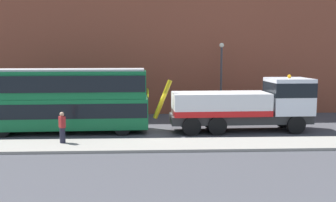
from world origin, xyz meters
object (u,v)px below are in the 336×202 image
Objects in this scene: recovery_tow_truck at (247,104)px; pedestrian_onlooker at (62,128)px; street_lamp at (221,73)px; double_decker_bus at (60,98)px.

recovery_tow_truck is 11.65m from pedestrian_onlooker.
street_lamp is at bearing 8.91° from pedestrian_onlooker.
double_decker_bus reaches higher than pedestrian_onlooker.
street_lamp reaches higher than recovery_tow_truck.
street_lamp is (11.27, 5.83, 1.24)m from double_decker_bus.
street_lamp is at bearing 94.65° from recovery_tow_truck.
pedestrian_onlooker is at bearing -164.40° from recovery_tow_truck.
pedestrian_onlooker is at bearing -78.13° from double_decker_bus.
recovery_tow_truck is 1.75× the size of street_lamp.
double_decker_bus is at bearing -152.64° from street_lamp.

